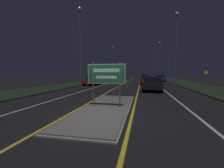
# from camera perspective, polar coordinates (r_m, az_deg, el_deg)

# --- Properties ---
(ground_plane) EXTENTS (160.00, 160.00, 0.00)m
(ground_plane) POSITION_cam_1_polar(r_m,az_deg,el_deg) (6.85, -4.75, -11.74)
(ground_plane) COLOR black
(median_island) EXTENTS (2.47, 7.72, 0.10)m
(median_island) POSITION_cam_1_polar(r_m,az_deg,el_deg) (8.04, -2.16, -9.01)
(median_island) COLOR #999993
(median_island) RESTS_ON ground_plane
(verge_left) EXTENTS (5.00, 100.00, 0.08)m
(verge_left) POSITION_cam_1_polar(r_m,az_deg,el_deg) (28.72, -11.81, 0.47)
(verge_left) COLOR black
(verge_left) RESTS_ON ground_plane
(verge_right) EXTENTS (5.00, 100.00, 0.08)m
(verge_right) POSITION_cam_1_polar(r_m,az_deg,el_deg) (27.47, 27.63, -0.09)
(verge_right) COLOR black
(verge_right) RESTS_ON ground_plane
(centre_line_yellow_left) EXTENTS (0.12, 70.00, 0.01)m
(centre_line_yellow_left) POSITION_cam_1_polar(r_m,az_deg,el_deg) (31.55, 5.51, 0.81)
(centre_line_yellow_left) COLOR gold
(centre_line_yellow_left) RESTS_ON ground_plane
(centre_line_yellow_right) EXTENTS (0.12, 70.00, 0.01)m
(centre_line_yellow_right) POSITION_cam_1_polar(r_m,az_deg,el_deg) (31.38, 10.70, 0.73)
(centre_line_yellow_right) COLOR gold
(centre_line_yellow_right) RESTS_ON ground_plane
(lane_line_white_left) EXTENTS (0.12, 70.00, 0.01)m
(lane_line_white_left) POSITION_cam_1_polar(r_m,az_deg,el_deg) (31.95, 0.56, 0.87)
(lane_line_white_left) COLOR silver
(lane_line_white_left) RESTS_ON ground_plane
(lane_line_white_right) EXTENTS (0.12, 70.00, 0.01)m
(lane_line_white_right) POSITION_cam_1_polar(r_m,az_deg,el_deg) (31.46, 15.75, 0.66)
(lane_line_white_right) COLOR silver
(lane_line_white_right) RESTS_ON ground_plane
(edge_line_white_left) EXTENTS (0.10, 70.00, 0.01)m
(edge_line_white_left) POSITION_cam_1_polar(r_m,az_deg,el_deg) (32.66, -4.62, 0.93)
(edge_line_white_left) COLOR silver
(edge_line_white_left) RESTS_ON ground_plane
(edge_line_white_right) EXTENTS (0.10, 70.00, 0.01)m
(edge_line_white_right) POSITION_cam_1_polar(r_m,az_deg,el_deg) (31.83, 21.15, 0.57)
(edge_line_white_right) COLOR silver
(edge_line_white_right) RESTS_ON ground_plane
(highway_sign) EXTENTS (2.00, 0.07, 2.35)m
(highway_sign) POSITION_cam_1_polar(r_m,az_deg,el_deg) (7.82, -2.20, 3.18)
(highway_sign) COLOR #56565B
(highway_sign) RESTS_ON median_island
(streetlight_left_near) EXTENTS (0.55, 0.55, 10.72)m
(streetlight_left_near) POSITION_cam_1_polar(r_m,az_deg,el_deg) (21.75, -12.05, 17.44)
(streetlight_left_near) COLOR #56565B
(streetlight_left_near) RESTS_ON ground_plane
(streetlight_left_far) EXTENTS (0.48, 0.48, 9.22)m
(streetlight_left_far) POSITION_cam_1_polar(r_m,az_deg,el_deg) (41.86, 0.30, 9.45)
(streetlight_left_far) COLOR #56565B
(streetlight_left_far) RESTS_ON ground_plane
(streetlight_right_near) EXTENTS (0.51, 0.51, 10.26)m
(streetlight_right_near) POSITION_cam_1_polar(r_m,az_deg,el_deg) (23.47, 23.21, 15.06)
(streetlight_right_near) COLOR #56565B
(streetlight_right_near) RESTS_ON ground_plane
(streetlight_right_far) EXTENTS (0.52, 0.52, 10.39)m
(streetlight_right_far) POSITION_cam_1_polar(r_m,az_deg,el_deg) (44.23, 17.56, 10.12)
(streetlight_right_far) COLOR #56565B
(streetlight_right_far) RESTS_ON ground_plane
(car_receding_0) EXTENTS (1.96, 4.15, 1.49)m
(car_receding_0) POSITION_cam_1_polar(r_m,az_deg,el_deg) (16.08, 14.91, 0.18)
(car_receding_0) COLOR black
(car_receding_0) RESTS_ON ground_plane
(car_receding_1) EXTENTS (2.01, 4.46, 1.45)m
(car_receding_1) POSITION_cam_1_polar(r_m,az_deg,el_deg) (25.51, 12.91, 1.60)
(car_receding_1) COLOR maroon
(car_receding_1) RESTS_ON ground_plane
(car_receding_2) EXTENTS (2.02, 4.51, 1.40)m
(car_receding_2) POSITION_cam_1_polar(r_m,az_deg,el_deg) (34.94, 17.91, 2.18)
(car_receding_2) COLOR navy
(car_receding_2) RESTS_ON ground_plane
(car_receding_3) EXTENTS (1.90, 4.31, 1.50)m
(car_receding_3) POSITION_cam_1_polar(r_m,az_deg,el_deg) (48.04, 12.19, 2.82)
(car_receding_3) COLOR navy
(car_receding_3) RESTS_ON ground_plane
(car_approaching_0) EXTENTS (1.97, 4.43, 1.47)m
(car_approaching_0) POSITION_cam_1_polar(r_m,az_deg,el_deg) (23.46, -7.22, 1.51)
(car_approaching_0) COLOR maroon
(car_approaching_0) RESTS_ON ground_plane
(car_approaching_1) EXTENTS (1.98, 4.06, 1.41)m
(car_approaching_1) POSITION_cam_1_polar(r_m,az_deg,el_deg) (34.02, -1.55, 2.35)
(car_approaching_1) COLOR #B7B7BC
(car_approaching_1) RESTS_ON ground_plane
(warning_sign) EXTENTS (0.60, 0.06, 2.17)m
(warning_sign) POSITION_cam_1_polar(r_m,az_deg,el_deg) (22.11, 32.17, 2.32)
(warning_sign) COLOR #56565B
(warning_sign) RESTS_ON verge_right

